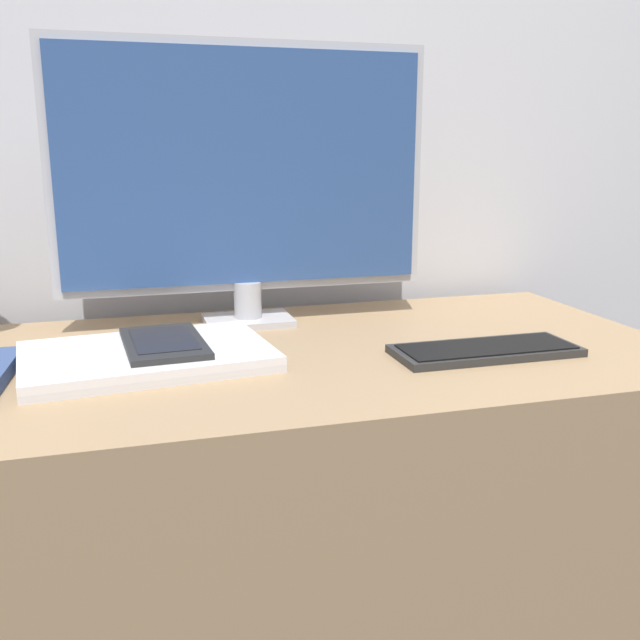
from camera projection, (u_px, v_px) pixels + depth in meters
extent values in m
cube|color=silver|center=(234.00, 52.00, 1.34)|extent=(3.60, 0.05, 2.40)
cube|color=#997A56|center=(285.00, 559.00, 1.18)|extent=(1.24, 0.61, 0.72)
cube|color=#B7B7BC|center=(248.00, 320.00, 1.27)|extent=(0.15, 0.11, 0.01)
cylinder|color=#B7B7BC|center=(248.00, 300.00, 1.26)|extent=(0.05, 0.05, 0.06)
cube|color=#B7B7BC|center=(244.00, 169.00, 1.21)|extent=(0.65, 0.01, 0.42)
cube|color=#2D4C84|center=(245.00, 169.00, 1.21)|extent=(0.62, 0.01, 0.39)
cube|color=#282828|center=(485.00, 351.00, 1.08)|extent=(0.28, 0.11, 0.01)
cube|color=black|center=(486.00, 347.00, 1.08)|extent=(0.26, 0.09, 0.00)
cube|color=silver|center=(147.00, 360.00, 1.03)|extent=(0.37, 0.27, 0.01)
cube|color=silver|center=(147.00, 353.00, 1.03)|extent=(0.37, 0.27, 0.01)
cube|color=black|center=(164.00, 343.00, 1.04)|extent=(0.12, 0.20, 0.01)
cube|color=black|center=(164.00, 340.00, 1.04)|extent=(0.10, 0.14, 0.00)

